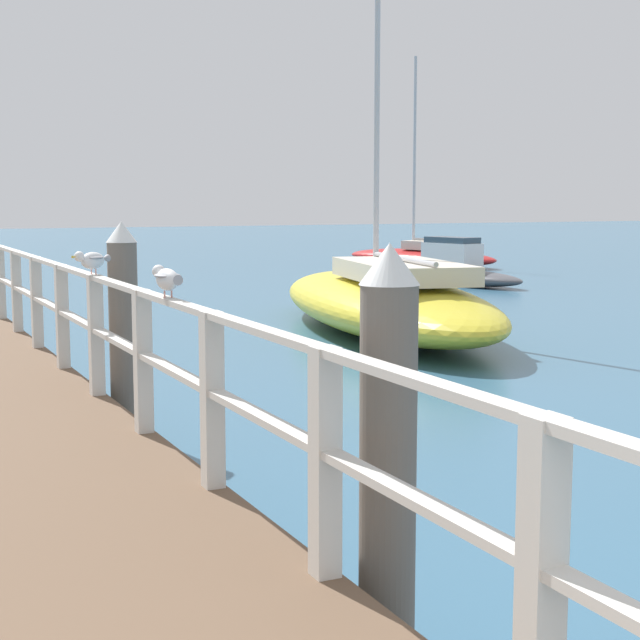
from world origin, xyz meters
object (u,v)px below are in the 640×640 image
(boat_0, at_px, (422,255))
(dock_piling_far, at_px, (124,329))
(boat_2, at_px, (384,301))
(boat_5, at_px, (459,269))
(dock_piling_near, at_px, (388,455))
(seagull_foreground, at_px, (167,278))
(seagull_background, at_px, (92,260))

(boat_0, bearing_deg, dock_piling_far, -147.69)
(boat_0, relative_size, boat_2, 0.79)
(boat_5, bearing_deg, dock_piling_near, -137.19)
(seagull_foreground, bearing_deg, boat_5, 47.61)
(dock_piling_near, distance_m, seagull_background, 4.70)
(dock_piling_far, xyz_separation_m, boat_0, (15.45, 19.63, -0.69))
(dock_piling_far, xyz_separation_m, seagull_background, (-0.39, -0.46, 0.70))
(dock_piling_near, height_order, boat_0, boat_0)
(seagull_background, xyz_separation_m, boat_5, (12.70, 13.11, -1.33))
(seagull_background, bearing_deg, boat_0, -76.01)
(dock_piling_near, xyz_separation_m, seagull_foreground, (-0.38, 2.37, 0.70))
(seagull_foreground, distance_m, boat_2, 10.38)
(dock_piling_near, xyz_separation_m, boat_2, (5.92, 10.52, -0.51))
(dock_piling_near, bearing_deg, seagull_foreground, 99.13)
(dock_piling_near, relative_size, dock_piling_far, 1.00)
(dock_piling_near, distance_m, seagull_foreground, 2.50)
(seagull_foreground, bearing_deg, dock_piling_near, -83.73)
(dock_piling_near, bearing_deg, boat_2, 60.63)
(seagull_background, bearing_deg, boat_2, -84.73)
(seagull_foreground, relative_size, boat_5, 0.11)
(dock_piling_far, xyz_separation_m, seagull_foreground, (-0.38, -2.73, 0.70))
(boat_0, xyz_separation_m, boat_5, (-3.14, -6.99, 0.07))
(dock_piling_far, bearing_deg, boat_2, 42.50)
(seagull_foreground, bearing_deg, seagull_background, 87.30)
(boat_2, bearing_deg, seagull_foreground, -115.81)
(seagull_background, distance_m, boat_5, 18.30)
(dock_piling_far, distance_m, seagull_foreground, 2.84)
(dock_piling_far, bearing_deg, seagull_foreground, -97.94)
(seagull_foreground, relative_size, boat_0, 0.07)
(dock_piling_near, xyz_separation_m, dock_piling_far, (0.00, 5.10, 0.00))
(boat_0, distance_m, boat_5, 7.66)
(seagull_background, xyz_separation_m, boat_2, (6.31, 5.89, -1.21))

